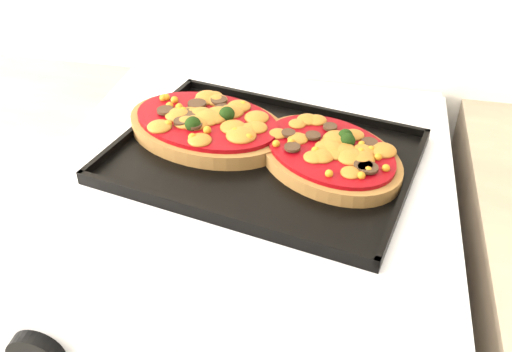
% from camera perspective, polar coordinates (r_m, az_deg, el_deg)
% --- Properties ---
extents(baking_tray, '(0.48, 0.40, 0.02)m').
position_cam_1_polar(baking_tray, '(0.84, 0.72, 2.07)').
color(baking_tray, black).
rests_on(baking_tray, stove).
extents(pizza_left, '(0.30, 0.24, 0.04)m').
position_cam_1_polar(pizza_left, '(0.88, -4.96, 5.19)').
color(pizza_left, brown).
rests_on(pizza_left, baking_tray).
extents(pizza_right, '(0.29, 0.28, 0.03)m').
position_cam_1_polar(pizza_right, '(0.82, 7.31, 2.29)').
color(pizza_right, brown).
rests_on(pizza_right, baking_tray).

